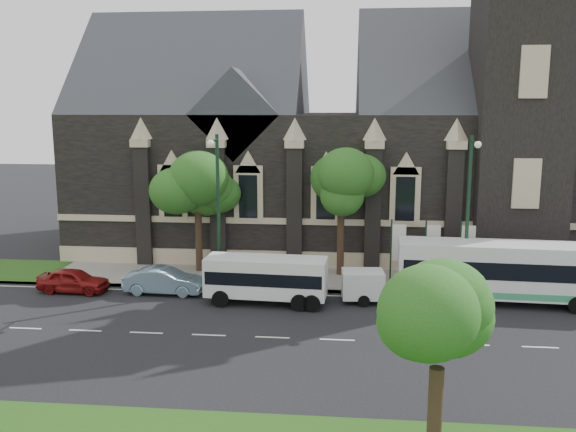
# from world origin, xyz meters

# --- Properties ---
(ground) EXTENTS (160.00, 160.00, 0.00)m
(ground) POSITION_xyz_m (0.00, 0.00, 0.00)
(ground) COLOR black
(ground) RESTS_ON ground
(sidewalk) EXTENTS (80.00, 5.00, 0.15)m
(sidewalk) POSITION_xyz_m (0.00, 9.50, 0.07)
(sidewalk) COLOR gray
(sidewalk) RESTS_ON ground
(museum) EXTENTS (40.00, 17.70, 29.90)m
(museum) POSITION_xyz_m (5.12, 18.78, 8.17)
(museum) COLOR black
(museum) RESTS_ON ground
(tree_park_east) EXTENTS (3.40, 3.40, 6.28)m
(tree_park_east) POSITION_xyz_m (6.18, -9.32, 4.62)
(tree_park_east) COLOR black
(tree_park_east) RESTS_ON ground
(tree_walk_right) EXTENTS (4.08, 4.08, 7.80)m
(tree_walk_right) POSITION_xyz_m (3.21, 10.71, 5.82)
(tree_walk_right) COLOR black
(tree_walk_right) RESTS_ON ground
(tree_walk_left) EXTENTS (3.91, 3.91, 7.64)m
(tree_walk_left) POSITION_xyz_m (-5.80, 10.70, 5.73)
(tree_walk_left) COLOR black
(tree_walk_left) RESTS_ON ground
(street_lamp_near) EXTENTS (0.36, 1.88, 9.00)m
(street_lamp_near) POSITION_xyz_m (10.00, 7.09, 5.11)
(street_lamp_near) COLOR #15301F
(street_lamp_near) RESTS_ON ground
(street_lamp_mid) EXTENTS (0.36, 1.88, 9.00)m
(street_lamp_mid) POSITION_xyz_m (-4.00, 7.09, 5.11)
(street_lamp_mid) COLOR #15301F
(street_lamp_mid) RESTS_ON ground
(banner_flag_left) EXTENTS (0.90, 0.10, 4.00)m
(banner_flag_left) POSITION_xyz_m (6.29, 9.00, 2.38)
(banner_flag_left) COLOR #15301F
(banner_flag_left) RESTS_ON ground
(banner_flag_center) EXTENTS (0.90, 0.10, 4.00)m
(banner_flag_center) POSITION_xyz_m (8.29, 9.00, 2.38)
(banner_flag_center) COLOR #15301F
(banner_flag_center) RESTS_ON ground
(banner_flag_right) EXTENTS (0.90, 0.10, 4.00)m
(banner_flag_right) POSITION_xyz_m (10.29, 9.00, 2.38)
(banner_flag_right) COLOR #15301F
(banner_flag_right) RESTS_ON ground
(tour_coach) EXTENTS (11.50, 3.19, 3.32)m
(tour_coach) POSITION_xyz_m (11.94, 6.16, 1.81)
(tour_coach) COLOR silver
(tour_coach) RESTS_ON ground
(shuttle_bus) EXTENTS (6.63, 2.66, 2.52)m
(shuttle_bus) POSITION_xyz_m (-0.91, 4.92, 1.46)
(shuttle_bus) COLOR silver
(shuttle_bus) RESTS_ON ground
(box_trailer) EXTENTS (3.30, 1.94, 1.73)m
(box_trailer) POSITION_xyz_m (4.28, 5.64, 0.98)
(box_trailer) COLOR silver
(box_trailer) RESTS_ON ground
(sedan) EXTENTS (4.56, 1.71, 1.49)m
(sedan) POSITION_xyz_m (-6.96, 6.06, 0.74)
(sedan) COLOR #7795AC
(sedan) RESTS_ON ground
(car_far_red) EXTENTS (4.13, 1.84, 1.38)m
(car_far_red) POSITION_xyz_m (-12.25, 5.82, 0.69)
(car_far_red) COLOR maroon
(car_far_red) RESTS_ON ground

